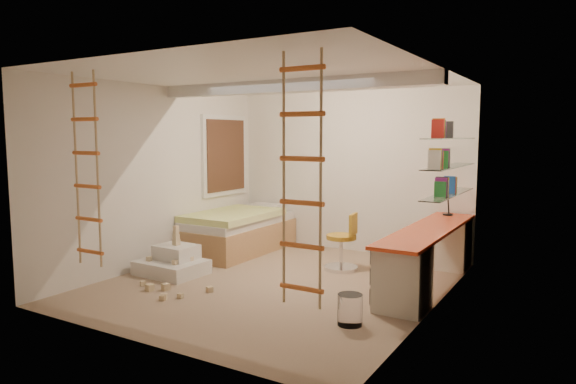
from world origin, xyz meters
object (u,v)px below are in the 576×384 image
Objects in this scene: swivel_chair at (343,249)px; play_platform at (173,263)px; desk at (429,255)px; bed at (239,231)px.

swivel_chair reaches higher than play_platform.
swivel_chair reaches higher than desk.
bed reaches higher than play_platform.
bed is 1.95m from swivel_chair.
swivel_chair is 0.91× the size of play_platform.
swivel_chair is (1.94, -0.19, -0.03)m from bed.
bed is at bearing 91.09° from play_platform.
desk is 3.40m from play_platform.
swivel_chair is at bearing 172.24° from desk.
bed is 2.24× the size of play_platform.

